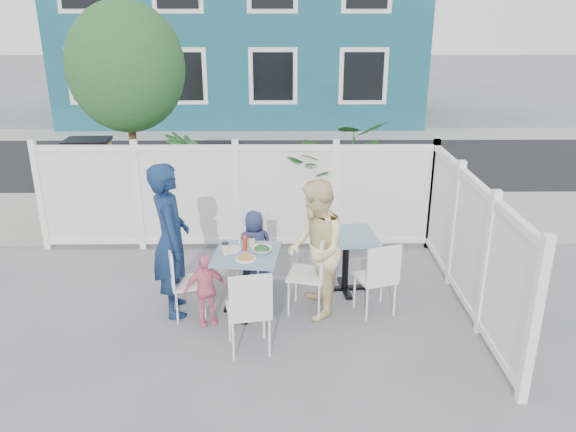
{
  "coord_description": "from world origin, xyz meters",
  "views": [
    {
      "loc": [
        0.79,
        -5.49,
        3.44
      ],
      "look_at": [
        0.84,
        0.86,
        1.09
      ],
      "focal_mm": 35.0,
      "sensor_mm": 36.0,
      "label": 1
    }
  ],
  "objects_px": {
    "boy": "(255,246)",
    "spare_table": "(346,247)",
    "main_table": "(247,266)",
    "chair_right": "(315,268)",
    "chair_back": "(248,241)",
    "woman": "(315,250)",
    "utility_cabinet": "(92,178)",
    "toddler": "(205,290)",
    "chair_left": "(181,277)",
    "man": "(171,240)",
    "chair_near": "(249,306)"
  },
  "relations": [
    {
      "from": "main_table",
      "to": "chair_right",
      "type": "relative_size",
      "value": 0.83
    },
    {
      "from": "woman",
      "to": "spare_table",
      "type": "bearing_deg",
      "value": 141.46
    },
    {
      "from": "boy",
      "to": "toddler",
      "type": "xyz_separation_m",
      "value": [
        -0.51,
        -1.09,
        -0.06
      ]
    },
    {
      "from": "chair_left",
      "to": "chair_back",
      "type": "bearing_deg",
      "value": 123.12
    },
    {
      "from": "boy",
      "to": "toddler",
      "type": "height_order",
      "value": "boy"
    },
    {
      "from": "boy",
      "to": "toddler",
      "type": "relative_size",
      "value": 1.14
    },
    {
      "from": "toddler",
      "to": "chair_near",
      "type": "bearing_deg",
      "value": -69.28
    },
    {
      "from": "main_table",
      "to": "chair_right",
      "type": "height_order",
      "value": "chair_right"
    },
    {
      "from": "spare_table",
      "to": "chair_back",
      "type": "relative_size",
      "value": 0.81
    },
    {
      "from": "boy",
      "to": "spare_table",
      "type": "bearing_deg",
      "value": 155.06
    },
    {
      "from": "chair_right",
      "to": "woman",
      "type": "height_order",
      "value": "woman"
    },
    {
      "from": "utility_cabinet",
      "to": "chair_right",
      "type": "relative_size",
      "value": 1.29
    },
    {
      "from": "chair_right",
      "to": "man",
      "type": "relative_size",
      "value": 0.54
    },
    {
      "from": "boy",
      "to": "main_table",
      "type": "bearing_deg",
      "value": 75.4
    },
    {
      "from": "chair_back",
      "to": "chair_near",
      "type": "height_order",
      "value": "chair_back"
    },
    {
      "from": "spare_table",
      "to": "chair_right",
      "type": "relative_size",
      "value": 0.81
    },
    {
      "from": "chair_left",
      "to": "woman",
      "type": "height_order",
      "value": "woman"
    },
    {
      "from": "boy",
      "to": "chair_near",
      "type": "bearing_deg",
      "value": 79.69
    },
    {
      "from": "utility_cabinet",
      "to": "boy",
      "type": "height_order",
      "value": "utility_cabinet"
    },
    {
      "from": "chair_right",
      "to": "woman",
      "type": "distance_m",
      "value": 0.25
    },
    {
      "from": "main_table",
      "to": "spare_table",
      "type": "xyz_separation_m",
      "value": [
        1.22,
        0.57,
        -0.01
      ]
    },
    {
      "from": "utility_cabinet",
      "to": "spare_table",
      "type": "bearing_deg",
      "value": -37.9
    },
    {
      "from": "chair_back",
      "to": "man",
      "type": "height_order",
      "value": "man"
    },
    {
      "from": "chair_right",
      "to": "woman",
      "type": "xyz_separation_m",
      "value": [
        0.0,
        -0.04,
        0.25
      ]
    },
    {
      "from": "spare_table",
      "to": "chair_right",
      "type": "xyz_separation_m",
      "value": [
        -0.43,
        -0.55,
        -0.02
      ]
    },
    {
      "from": "chair_left",
      "to": "boy",
      "type": "bearing_deg",
      "value": 120.87
    },
    {
      "from": "main_table",
      "to": "spare_table",
      "type": "bearing_deg",
      "value": 24.87
    },
    {
      "from": "chair_left",
      "to": "chair_near",
      "type": "distance_m",
      "value": 1.15
    },
    {
      "from": "chair_back",
      "to": "utility_cabinet",
      "type": "bearing_deg",
      "value": -31.13
    },
    {
      "from": "woman",
      "to": "boy",
      "type": "distance_m",
      "value": 1.2
    },
    {
      "from": "spare_table",
      "to": "toddler",
      "type": "bearing_deg",
      "value": -154.4
    },
    {
      "from": "utility_cabinet",
      "to": "woman",
      "type": "relative_size",
      "value": 0.77
    },
    {
      "from": "chair_left",
      "to": "man",
      "type": "xyz_separation_m",
      "value": [
        -0.11,
        0.13,
        0.41
      ]
    },
    {
      "from": "chair_left",
      "to": "chair_right",
      "type": "distance_m",
      "value": 1.57
    },
    {
      "from": "chair_left",
      "to": "boy",
      "type": "height_order",
      "value": "boy"
    },
    {
      "from": "chair_right",
      "to": "chair_back",
      "type": "relative_size",
      "value": 0.99
    },
    {
      "from": "chair_left",
      "to": "utility_cabinet",
      "type": "bearing_deg",
      "value": -166.91
    },
    {
      "from": "main_table",
      "to": "toddler",
      "type": "height_order",
      "value": "toddler"
    },
    {
      "from": "chair_left",
      "to": "toddler",
      "type": "xyz_separation_m",
      "value": [
        0.3,
        -0.16,
        -0.08
      ]
    },
    {
      "from": "spare_table",
      "to": "chair_back",
      "type": "bearing_deg",
      "value": 168.18
    },
    {
      "from": "spare_table",
      "to": "chair_left",
      "type": "bearing_deg",
      "value": -162.06
    },
    {
      "from": "woman",
      "to": "toddler",
      "type": "distance_m",
      "value": 1.34
    },
    {
      "from": "chair_near",
      "to": "woman",
      "type": "height_order",
      "value": "woman"
    },
    {
      "from": "man",
      "to": "woman",
      "type": "relative_size",
      "value": 1.12
    },
    {
      "from": "utility_cabinet",
      "to": "chair_back",
      "type": "distance_m",
      "value": 3.98
    },
    {
      "from": "chair_back",
      "to": "boy",
      "type": "distance_m",
      "value": 0.12
    },
    {
      "from": "chair_back",
      "to": "woman",
      "type": "relative_size",
      "value": 0.6
    },
    {
      "from": "utility_cabinet",
      "to": "boy",
      "type": "relative_size",
      "value": 1.3
    },
    {
      "from": "chair_right",
      "to": "toddler",
      "type": "bearing_deg",
      "value": 115.96
    },
    {
      "from": "main_table",
      "to": "chair_left",
      "type": "bearing_deg",
      "value": -174.25
    }
  ]
}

